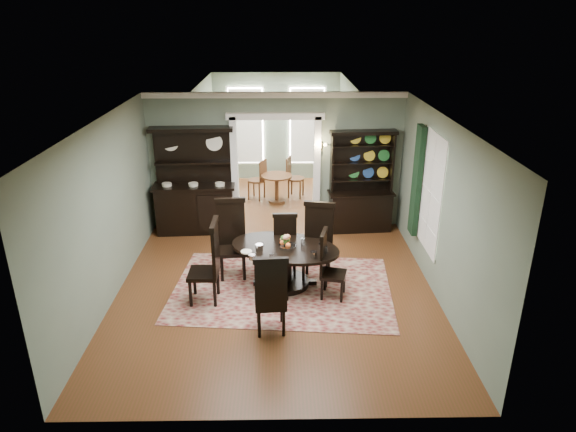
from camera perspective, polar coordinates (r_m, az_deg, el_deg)
name	(u,v)px	position (r m, az deg, el deg)	size (l,w,h in m)	color
room	(275,207)	(8.41, -1.48, 1.02)	(5.51, 6.01, 3.01)	brown
parlor	(276,134)	(13.69, -1.31, 9.05)	(3.51, 3.50, 3.01)	brown
doorway_trim	(276,156)	(11.21, -1.37, 6.64)	(2.08, 0.25, 2.57)	white
right_window	(424,187)	(9.59, 14.88, 3.11)	(0.15, 1.47, 2.12)	white
wall_sconce	(320,146)	(11.02, 3.60, 7.81)	(0.27, 0.21, 0.21)	gold
rug	(282,289)	(9.14, -0.66, -8.07)	(3.79, 2.55, 0.01)	maroon
dining_table	(285,258)	(9.02, -0.34, -4.72)	(2.29, 2.29, 0.76)	black
centerpiece	(287,244)	(8.83, -0.07, -3.15)	(1.50, 0.96, 0.25)	silver
chair_far_left	(232,235)	(9.40, -6.29, -2.15)	(0.59, 0.56, 1.45)	black
chair_far_mid	(285,244)	(9.36, -0.31, -3.08)	(0.45, 0.42, 1.18)	black
chair_far_right	(318,240)	(9.18, 3.35, -2.65)	(0.63, 0.61, 1.45)	black
chair_end_left	(210,260)	(8.54, -8.66, -4.87)	(0.52, 0.56, 1.45)	black
chair_end_right	(328,263)	(8.66, 4.45, -5.24)	(0.51, 0.53, 1.20)	black
chair_near	(271,294)	(7.64, -1.93, -8.62)	(0.52, 0.50, 1.33)	black
sideboard	(195,196)	(11.35, -10.30, 2.18)	(1.78, 0.71, 2.31)	black
welsh_dresser	(361,195)	(11.36, 8.07, 2.34)	(1.46, 0.63, 2.22)	black
parlor_table	(277,185)	(12.98, -1.26, 3.51)	(0.78, 0.78, 0.72)	brown
parlor_chair_left	(259,178)	(13.19, -3.25, 4.20)	(0.50, 0.49, 1.05)	brown
parlor_chair_right	(293,176)	(13.34, 0.57, 4.47)	(0.49, 0.48, 1.06)	brown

